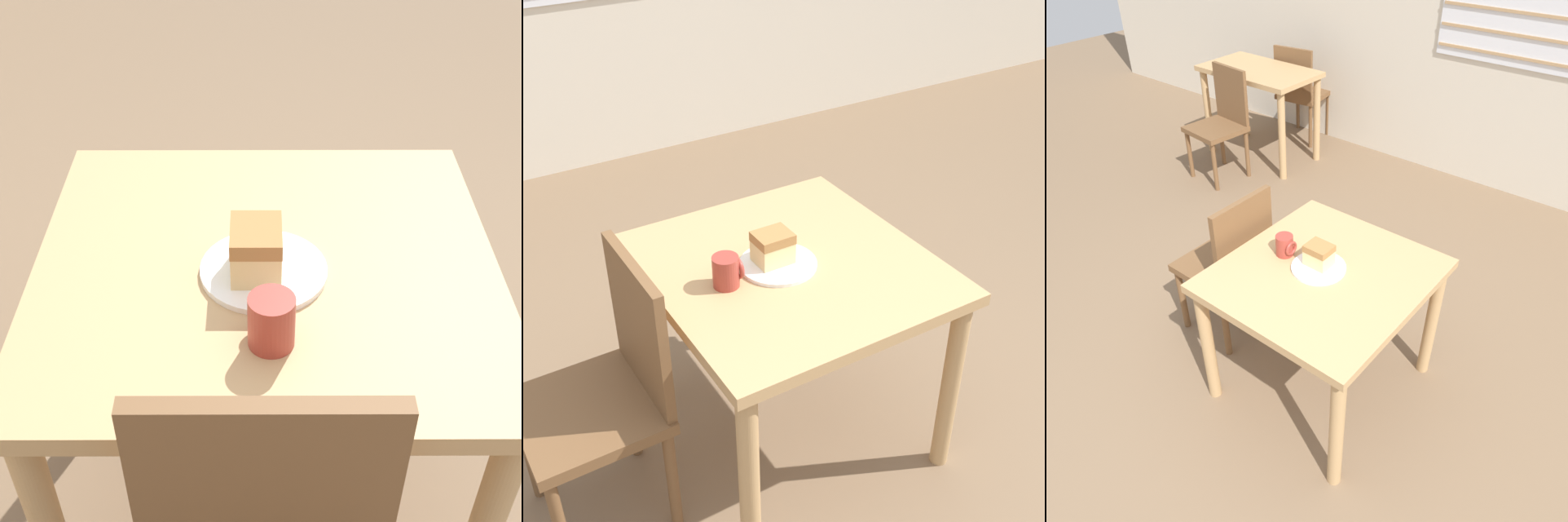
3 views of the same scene
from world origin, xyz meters
The scene contains 5 objects.
ground_plane centered at (0.00, 0.00, 0.00)m, with size 14.00×14.00×0.00m, color #7A6047.
dining_table_near centered at (0.02, 0.51, 0.61)m, with size 0.84×0.89×0.72m.
plate centered at (-0.01, 0.51, 0.72)m, with size 0.24×0.24×0.01m.
cake_slice centered at (-0.02, 0.53, 0.78)m, with size 0.11×0.09×0.10m.
coffee_mug centered at (-0.19, 0.50, 0.76)m, with size 0.09×0.08×0.10m.
Camera 1 is at (-1.06, 0.52, 1.59)m, focal length 50.00 mm.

